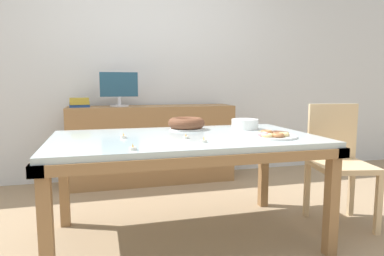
% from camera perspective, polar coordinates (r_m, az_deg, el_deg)
% --- Properties ---
extents(ground_plane, '(12.00, 12.00, 0.00)m').
position_cam_1_polar(ground_plane, '(2.57, -1.15, -17.92)').
color(ground_plane, '#997F60').
extents(wall_back, '(8.00, 0.10, 2.60)m').
position_cam_1_polar(wall_back, '(4.11, -7.43, 10.06)').
color(wall_back, silver).
rests_on(wall_back, ground).
extents(dining_table, '(1.82, 1.06, 0.74)m').
position_cam_1_polar(dining_table, '(2.37, -1.19, -3.19)').
color(dining_table, silver).
rests_on(dining_table, ground).
extents(chair, '(0.50, 0.50, 0.94)m').
position_cam_1_polar(chair, '(2.94, 23.12, -4.51)').
color(chair, '#D1B284').
rests_on(chair, ground).
extents(sideboard, '(1.81, 0.44, 0.86)m').
position_cam_1_polar(sideboard, '(3.86, -6.61, -2.70)').
color(sideboard, olive).
rests_on(sideboard, ground).
extents(computer_monitor, '(0.42, 0.20, 0.38)m').
position_cam_1_polar(computer_monitor, '(3.77, -12.07, 6.41)').
color(computer_monitor, silver).
rests_on(computer_monitor, sideboard).
extents(book_stack, '(0.21, 0.20, 0.10)m').
position_cam_1_polar(book_stack, '(3.77, -18.27, 4.04)').
color(book_stack, '#23478C').
rests_on(book_stack, sideboard).
extents(cake_chocolate_round, '(0.29, 0.29, 0.09)m').
position_cam_1_polar(cake_chocolate_round, '(2.68, -0.94, 0.74)').
color(cake_chocolate_round, white).
rests_on(cake_chocolate_round, dining_table).
extents(pastry_platter, '(0.32, 0.32, 0.04)m').
position_cam_1_polar(pastry_platter, '(2.35, 13.30, -1.16)').
color(pastry_platter, white).
rests_on(pastry_platter, dining_table).
extents(plate_stack, '(0.21, 0.21, 0.08)m').
position_cam_1_polar(plate_stack, '(2.74, 8.79, 0.65)').
color(plate_stack, white).
rests_on(plate_stack, dining_table).
extents(tealight_near_front, '(0.04, 0.04, 0.04)m').
position_cam_1_polar(tealight_near_front, '(1.87, -9.84, -3.33)').
color(tealight_near_front, silver).
rests_on(tealight_near_front, dining_table).
extents(tealight_right_edge, '(0.04, 0.04, 0.04)m').
position_cam_1_polar(tealight_right_edge, '(2.30, -11.37, -1.42)').
color(tealight_right_edge, silver).
rests_on(tealight_right_edge, dining_table).
extents(tealight_left_edge, '(0.04, 0.04, 0.04)m').
position_cam_1_polar(tealight_left_edge, '(2.10, 1.98, -2.11)').
color(tealight_left_edge, silver).
rests_on(tealight_left_edge, dining_table).
extents(tealight_centre, '(0.04, 0.04, 0.04)m').
position_cam_1_polar(tealight_centre, '(2.24, -1.03, -1.51)').
color(tealight_centre, silver).
rests_on(tealight_centre, dining_table).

